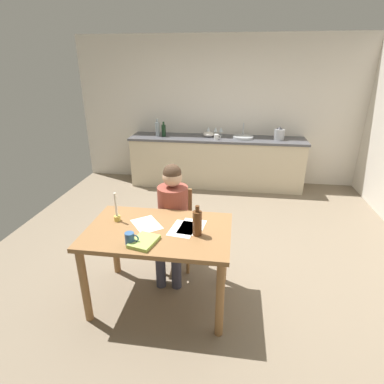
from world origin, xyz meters
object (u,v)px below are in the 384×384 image
object	(u,v)px
book_magazine	(144,241)
mixing_bowl	(209,134)
teacup_on_counter	(217,137)
wine_bottle_on_table	(197,223)
wine_glass_near_sink	(221,130)
sink_unit	(243,137)
dining_table	(159,241)
bottle_vinegar	(164,130)
chair_at_table	(175,224)
coffee_mug	(130,238)
bottle_oil	(158,129)
wine_glass_back_left	(208,130)
stovetop_kettle	(279,134)
candlestick	(117,213)
person_seated	(172,214)
wine_glass_by_kettle	(216,130)

from	to	relation	value
book_magazine	mixing_bowl	bearing A→B (deg)	100.50
book_magazine	teacup_on_counter	xyz separation A→B (m)	(0.36, 3.22, 0.16)
wine_bottle_on_table	wine_glass_near_sink	distance (m)	3.33
sink_unit	mixing_bowl	world-z (taller)	sink_unit
book_magazine	sink_unit	size ratio (longest dim) A/B	0.68
dining_table	bottle_vinegar	bearing A→B (deg)	102.06
chair_at_table	bottle_vinegar	world-z (taller)	bottle_vinegar
coffee_mug	bottle_oil	bearing A→B (deg)	100.30
sink_unit	wine_glass_back_left	size ratio (longest dim) A/B	2.34
stovetop_kettle	teacup_on_counter	bearing A→B (deg)	-172.03
candlestick	teacup_on_counter	world-z (taller)	candlestick
bottle_oil	wine_glass_back_left	size ratio (longest dim) A/B	1.97
person_seated	bottle_vinegar	size ratio (longest dim) A/B	4.56
candlestick	wine_glass_back_left	bearing A→B (deg)	80.29
mixing_bowl	wine_glass_near_sink	distance (m)	0.24
coffee_mug	wine_glass_back_left	world-z (taller)	wine_glass_back_left
coffee_mug	wine_bottle_on_table	bearing A→B (deg)	23.52
book_magazine	teacup_on_counter	distance (m)	3.24
dining_table	wine_glass_by_kettle	xyz separation A→B (m)	(0.26, 3.28, 0.36)
sink_unit	book_magazine	bearing A→B (deg)	-103.62
chair_at_table	candlestick	distance (m)	0.79
person_seated	wine_glass_by_kettle	distance (m)	2.81
person_seated	stovetop_kettle	xyz separation A→B (m)	(1.35, 2.63, 0.32)
wine_glass_near_sink	wine_bottle_on_table	bearing A→B (deg)	-90.14
wine_bottle_on_table	wine_glass_by_kettle	xyz separation A→B (m)	(-0.09, 3.32, 0.12)
candlestick	teacup_on_counter	xyz separation A→B (m)	(0.72, 2.88, 0.10)
wine_glass_near_sink	dining_table	bearing A→B (deg)	-96.25
sink_unit	wine_glass_near_sink	size ratio (longest dim) A/B	2.34
candlestick	stovetop_kettle	world-z (taller)	stovetop_kettle
book_magazine	wine_bottle_on_table	distance (m)	0.47
book_magazine	wine_glass_back_left	size ratio (longest dim) A/B	1.58
bottle_oil	stovetop_kettle	xyz separation A→B (m)	(2.15, 0.03, -0.03)
dining_table	bottle_oil	xyz separation A→B (m)	(-0.78, 3.11, 0.38)
bottle_vinegar	teacup_on_counter	xyz separation A→B (m)	(0.96, -0.10, -0.07)
wine_glass_back_left	teacup_on_counter	bearing A→B (deg)	-60.14
wine_bottle_on_table	dining_table	bearing A→B (deg)	173.53
wine_bottle_on_table	wine_glass_back_left	xyz separation A→B (m)	(-0.22, 3.32, 0.12)
chair_at_table	person_seated	world-z (taller)	person_seated
dining_table	wine_bottle_on_table	distance (m)	0.42
person_seated	teacup_on_counter	size ratio (longest dim) A/B	10.46
book_magazine	bottle_vinegar	bearing A→B (deg)	114.14
teacup_on_counter	wine_glass_back_left	bearing A→B (deg)	119.86
dining_table	sink_unit	world-z (taller)	sink_unit
wine_glass_back_left	person_seated	bearing A→B (deg)	-92.25
dining_table	wine_glass_back_left	world-z (taller)	wine_glass_back_left
candlestick	wine_bottle_on_table	bearing A→B (deg)	-10.56
wine_glass_by_kettle	book_magazine	bearing A→B (deg)	-95.19
coffee_mug	wine_glass_by_kettle	world-z (taller)	wine_glass_by_kettle
person_seated	mixing_bowl	world-z (taller)	person_seated
book_magazine	sink_unit	world-z (taller)	sink_unit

